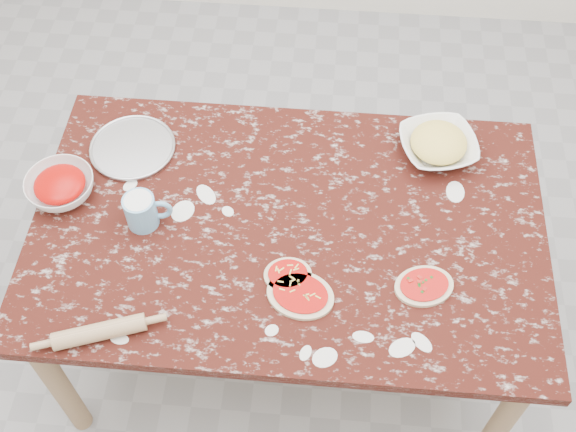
# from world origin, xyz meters

# --- Properties ---
(ground) EXTENTS (4.00, 4.00, 0.00)m
(ground) POSITION_xyz_m (0.00, 0.00, 0.00)
(ground) COLOR gray
(worktable) EXTENTS (1.60, 1.00, 0.75)m
(worktable) POSITION_xyz_m (0.00, 0.00, 0.67)
(worktable) COLOR #33100B
(worktable) RESTS_ON ground
(pizza_tray) EXTENTS (0.31, 0.31, 0.01)m
(pizza_tray) POSITION_xyz_m (-0.55, 0.26, 0.76)
(pizza_tray) COLOR #B2B2B7
(pizza_tray) RESTS_ON worktable
(sauce_bowl) EXTENTS (0.24, 0.24, 0.07)m
(sauce_bowl) POSITION_xyz_m (-0.73, 0.06, 0.78)
(sauce_bowl) COLOR white
(sauce_bowl) RESTS_ON worktable
(cheese_bowl) EXTENTS (0.31, 0.31, 0.06)m
(cheese_bowl) POSITION_xyz_m (0.47, 0.34, 0.78)
(cheese_bowl) COLOR white
(cheese_bowl) RESTS_ON worktable
(flour_mug) EXTENTS (0.15, 0.10, 0.11)m
(flour_mug) POSITION_xyz_m (-0.44, -0.03, 0.81)
(flour_mug) COLOR #69A4CF
(flour_mug) RESTS_ON worktable
(pizza_left) EXTENTS (0.23, 0.20, 0.02)m
(pizza_left) POSITION_xyz_m (0.06, -0.25, 0.76)
(pizza_left) COLOR beige
(pizza_left) RESTS_ON worktable
(pizza_mid) EXTENTS (0.16, 0.14, 0.02)m
(pizza_mid) POSITION_xyz_m (0.02, -0.18, 0.76)
(pizza_mid) COLOR beige
(pizza_mid) RESTS_ON worktable
(pizza_right) EXTENTS (0.21, 0.18, 0.02)m
(pizza_right) POSITION_xyz_m (0.42, -0.19, 0.76)
(pizza_right) COLOR beige
(pizza_right) RESTS_ON worktable
(rolling_pin) EXTENTS (0.26, 0.13, 0.05)m
(rolling_pin) POSITION_xyz_m (-0.49, -0.42, 0.78)
(rolling_pin) COLOR tan
(rolling_pin) RESTS_ON worktable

